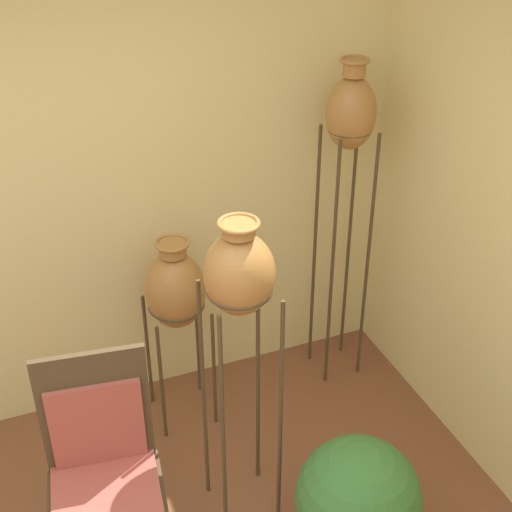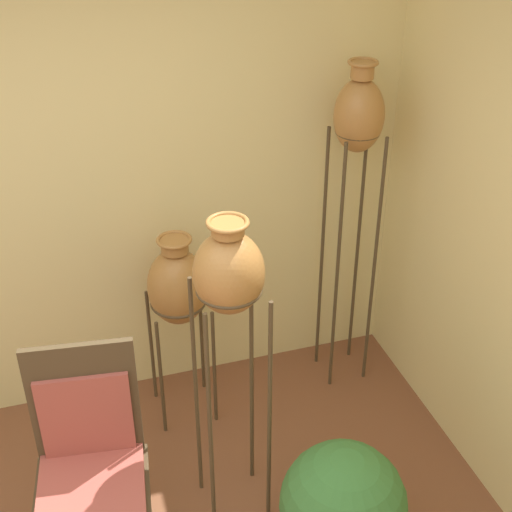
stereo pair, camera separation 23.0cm
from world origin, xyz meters
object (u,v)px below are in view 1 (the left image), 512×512
(chair, at_px, (103,468))
(potted_plant, at_px, (357,504))
(vase_stand_short, at_px, (175,291))
(vase_stand_tall, at_px, (350,124))
(vase_stand_medium, at_px, (239,281))

(chair, height_order, potted_plant, chair)
(vase_stand_short, distance_m, chair, 1.05)
(vase_stand_tall, relative_size, vase_stand_short, 1.70)
(vase_stand_tall, distance_m, potted_plant, 1.88)
(vase_stand_medium, xyz_separation_m, chair, (-0.67, -0.10, -0.72))
(vase_stand_tall, height_order, vase_stand_medium, vase_stand_tall)
(vase_stand_tall, distance_m, chair, 2.08)
(potted_plant, bearing_deg, vase_stand_tall, 66.64)
(vase_stand_tall, bearing_deg, vase_stand_medium, -138.99)
(vase_stand_medium, bearing_deg, vase_stand_short, 96.70)
(vase_stand_short, height_order, potted_plant, vase_stand_short)
(vase_stand_tall, xyz_separation_m, vase_stand_medium, (-0.92, -0.80, -0.27))
(potted_plant, bearing_deg, chair, 159.37)
(potted_plant, bearing_deg, vase_stand_short, 110.10)
(vase_stand_short, xyz_separation_m, potted_plant, (0.45, -1.24, -0.48))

